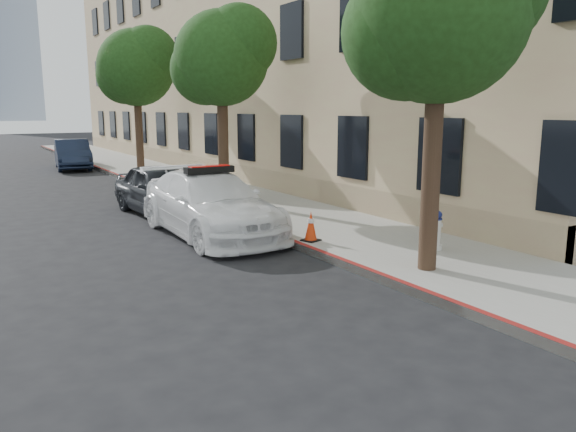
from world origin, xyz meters
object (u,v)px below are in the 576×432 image
(traffic_cone, at_px, (311,226))
(police_car, at_px, (210,204))
(parked_car_far, at_px, (73,154))
(fire_hydrant, at_px, (435,230))
(parked_car_mid, at_px, (162,190))

(traffic_cone, bearing_deg, police_car, 119.97)
(parked_car_far, distance_m, traffic_cone, 18.28)
(parked_car_far, relative_size, fire_hydrant, 5.47)
(police_car, distance_m, parked_car_mid, 2.95)
(police_car, bearing_deg, fire_hydrant, -53.89)
(police_car, height_order, traffic_cone, police_car)
(police_car, relative_size, fire_hydrant, 6.42)
(parked_car_mid, relative_size, traffic_cone, 6.44)
(traffic_cone, bearing_deg, parked_car_mid, 104.93)
(police_car, xyz_separation_m, parked_car_mid, (-0.11, 2.94, -0.04))
(fire_hydrant, height_order, traffic_cone, fire_hydrant)
(parked_car_far, bearing_deg, traffic_cone, -79.53)
(police_car, bearing_deg, parked_car_far, 89.71)
(police_car, relative_size, parked_car_mid, 1.23)
(parked_car_mid, xyz_separation_m, parked_car_far, (0.21, 13.13, 0.01))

